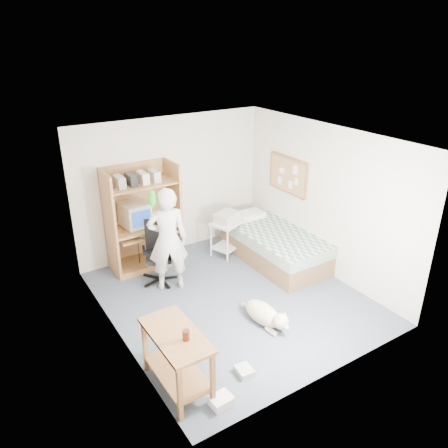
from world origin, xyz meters
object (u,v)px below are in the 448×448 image
Objects in this scene: person at (168,240)px; bed at (274,246)px; printer_cart at (227,233)px; dog at (265,314)px; side_desk at (177,352)px; office_chair at (160,260)px; computer_hutch at (143,221)px.

bed is at bearing -165.45° from person.
bed is 0.89m from printer_cart.
printer_cart is (1.39, 0.46, -0.42)m from person.
bed reaches higher than dog.
bed is at bearing 32.50° from side_desk.
office_chair is 1.43m from printer_cart.
computer_hutch reaches higher than dog.
office_chair is 0.60× the size of person.
office_chair is at bearing 69.89° from side_desk.
bed is 2.07m from office_chair.
person is at bearing -88.38° from computer_hutch.
side_desk is at bearing -153.73° from printer_cart.
printer_cart is at bearing -141.50° from person.
printer_cart is at bearing 26.55° from office_chair.
side_desk is (-0.85, -2.94, -0.33)m from computer_hutch.
computer_hutch is 1.76× the size of office_chair.
bed is at bearing 6.25° from office_chair.
person reaches higher than side_desk.
person is 1.77× the size of dog.
side_desk is (-2.85, -1.82, 0.21)m from bed.
computer_hutch reaches higher than office_chair.
person is 1.88m from dog.
person is (-1.97, 0.19, 0.56)m from bed.
person reaches higher than office_chair.
dog is at bearing -132.01° from bed.
computer_hutch is 0.93m from person.
office_chair reaches higher than dog.
printer_cart is (0.69, 2.07, 0.28)m from dog.
office_chair reaches higher than printer_cart.
person is (0.88, 2.01, 0.36)m from side_desk.
side_desk is 1.51× the size of printer_cart.
bed is 3.39m from side_desk.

